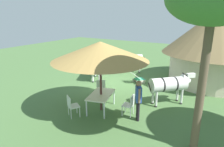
{
  "coord_description": "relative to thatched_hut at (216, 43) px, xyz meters",
  "views": [
    {
      "loc": [
        9.96,
        5.72,
        4.09
      ],
      "look_at": [
        1.16,
        0.4,
        1.0
      ],
      "focal_mm": 32.22,
      "sensor_mm": 36.0,
      "label": 1
    }
  ],
  "objects": [
    {
      "name": "ground_plane",
      "position": [
        3.24,
        -4.84,
        -2.42
      ],
      "size": [
        36.0,
        36.0,
        0.0
      ],
      "primitive_type": "plane",
      "color": "#476B3A"
    },
    {
      "name": "thatched_hut",
      "position": [
        0.0,
        0.0,
        0.0
      ],
      "size": [
        6.11,
        6.11,
        4.43
      ],
      "rotation": [
        0.0,
        0.0,
        4.63
      ],
      "color": "beige",
      "rests_on": "ground_plane"
    },
    {
      "name": "shade_umbrella",
      "position": [
        6.56,
        -3.69,
        0.2
      ],
      "size": [
        3.99,
        3.99,
        3.01
      ],
      "color": "#552D2B",
      "rests_on": "ground_plane"
    },
    {
      "name": "patio_dining_table",
      "position": [
        6.56,
        -3.69,
        -1.76
      ],
      "size": [
        1.73,
        1.25,
        0.74
      ],
      "rotation": [
        0.0,
        0.0,
        0.26
      ],
      "color": "silver",
      "rests_on": "ground_plane"
    },
    {
      "name": "patio_chair_near_hut",
      "position": [
        6.37,
        -2.39,
        -1.9
      ],
      "size": [
        0.5,
        0.48,
        0.9
      ],
      "rotation": [
        0.0,
        0.0,
        -3.0
      ],
      "color": "white",
      "rests_on": "ground_plane"
    },
    {
      "name": "patio_chair_west_end",
      "position": [
        5.48,
        -4.43,
        -1.9
      ],
      "size": [
        0.59,
        0.6,
        0.9
      ],
      "rotation": [
        0.0,
        0.0,
        -0.97
      ],
      "color": "silver",
      "rests_on": "ground_plane"
    },
    {
      "name": "patio_chair_east_end",
      "position": [
        7.68,
        -4.38,
        -1.9
      ],
      "size": [
        0.59,
        0.59,
        0.9
      ],
      "rotation": [
        0.0,
        0.0,
        1.02
      ],
      "color": "silver",
      "rests_on": "ground_plane"
    },
    {
      "name": "guest_beside_umbrella",
      "position": [
        6.54,
        -1.95,
        -1.42
      ],
      "size": [
        0.52,
        0.41,
        1.66
      ],
      "rotation": [
        0.0,
        0.0,
        0.54
      ],
      "color": "black",
      "rests_on": "ground_plane"
    },
    {
      "name": "standing_watcher",
      "position": [
        1.1,
        -7.05,
        -1.41
      ],
      "size": [
        0.45,
        0.48,
        1.68
      ],
      "rotation": [
        0.0,
        0.0,
        -0.87
      ],
      "color": "black",
      "rests_on": "ground_plane"
    },
    {
      "name": "striped_lounge_chair",
      "position": [
        2.41,
        -3.78,
        -2.16
      ],
      "size": [
        0.95,
        0.9,
        0.66
      ],
      "rotation": [
        0.0,
        0.0,
        0.9
      ],
      "color": "#31A073",
      "rests_on": "ground_plane"
    },
    {
      "name": "zebra_nearest_camera",
      "position": [
        3.13,
        -6.32,
        -1.41
      ],
      "size": [
        1.94,
        1.32,
        1.54
      ],
      "rotation": [
        0.0,
        0.0,
        2.06
      ],
      "color": "silver",
      "rests_on": "ground_plane"
    },
    {
      "name": "zebra_by_umbrella",
      "position": [
        0.55,
        -5.2,
        -1.46
      ],
      "size": [
        1.28,
        1.98,
        1.49
      ],
      "rotation": [
        0.0,
        0.0,
        3.62
      ],
      "color": "silver",
      "rests_on": "ground_plane"
    },
    {
      "name": "zebra_toward_hut",
      "position": [
        4.42,
        -1.35,
        -1.46
      ],
      "size": [
        1.84,
        1.83,
        1.49
      ],
      "rotation": [
        0.0,
        0.0,
        0.79
      ],
      "color": "silver",
      "rests_on": "ground_plane"
    }
  ]
}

